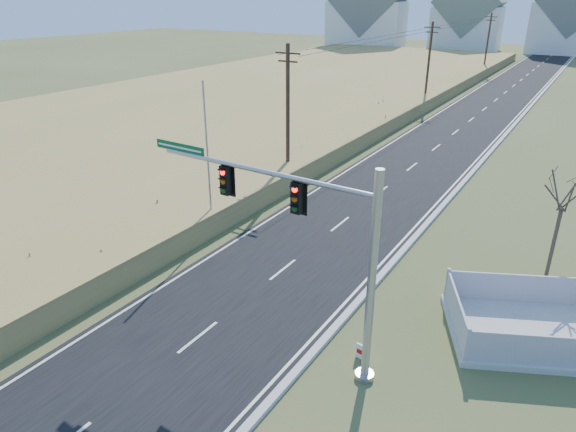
# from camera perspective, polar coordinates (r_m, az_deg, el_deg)

# --- Properties ---
(ground) EXTENTS (260.00, 260.00, 0.00)m
(ground) POSITION_cam_1_polar(r_m,az_deg,el_deg) (21.32, -6.40, -10.60)
(ground) COLOR #444C25
(ground) RESTS_ON ground
(road) EXTENTS (8.00, 180.00, 0.06)m
(road) POSITION_cam_1_polar(r_m,az_deg,el_deg) (65.75, 21.74, 11.58)
(road) COLOR black
(road) RESTS_ON ground
(curb) EXTENTS (0.30, 180.00, 0.18)m
(curb) POSITION_cam_1_polar(r_m,az_deg,el_deg) (65.16, 25.35, 10.95)
(curb) COLOR #B2AFA8
(curb) RESTS_ON ground
(reed_marsh) EXTENTS (38.00, 110.00, 1.30)m
(reed_marsh) POSITION_cam_1_polar(r_m,az_deg,el_deg) (65.16, -1.65, 13.66)
(reed_marsh) COLOR #A6884B
(reed_marsh) RESTS_ON ground
(utility_pole_near) EXTENTS (1.80, 0.26, 9.00)m
(utility_pole_near) POSITION_cam_1_polar(r_m,az_deg,el_deg) (34.46, -0.02, 11.49)
(utility_pole_near) COLOR #422D1E
(utility_pole_near) RESTS_ON ground
(utility_pole_mid) EXTENTS (1.80, 0.26, 9.00)m
(utility_pole_mid) POSITION_cam_1_polar(r_m,az_deg,el_deg) (61.71, 15.35, 16.10)
(utility_pole_mid) COLOR #422D1E
(utility_pole_mid) RESTS_ON ground
(utility_pole_far) EXTENTS (1.80, 0.26, 9.00)m
(utility_pole_far) POSITION_cam_1_polar(r_m,az_deg,el_deg) (90.72, 21.30, 17.56)
(utility_pole_far) COLOR #422D1E
(utility_pole_far) RESTS_ON ground
(condo_nw) EXTENTS (17.69, 13.38, 19.05)m
(condo_nw) POSITION_cam_1_polar(r_m,az_deg,el_deg) (123.93, 8.82, 21.44)
(condo_nw) COLOR silver
(condo_nw) RESTS_ON ground
(condo_nnw) EXTENTS (14.93, 11.17, 17.03)m
(condo_nnw) POSITION_cam_1_polar(r_m,az_deg,el_deg) (125.23, 19.32, 20.14)
(condo_nnw) COLOR silver
(condo_nnw) RESTS_ON ground
(condo_n) EXTENTS (15.27, 10.20, 18.54)m
(condo_n) POSITION_cam_1_polar(r_m,az_deg,el_deg) (126.09, 29.12, 18.93)
(condo_n) COLOR silver
(condo_n) RESTS_ON ground
(traffic_signal_mast) EXTENTS (9.30, 0.74, 7.41)m
(traffic_signal_mast) POSITION_cam_1_polar(r_m,az_deg,el_deg) (16.50, 3.53, -3.12)
(traffic_signal_mast) COLOR #9EA0A5
(traffic_signal_mast) RESTS_ON ground
(fence_enclosure) EXTENTS (7.68, 6.68, 1.47)m
(fence_enclosure) POSITION_cam_1_polar(r_m,az_deg,el_deg) (21.87, 26.02, -11.30)
(fence_enclosure) COLOR #B7B5AD
(fence_enclosure) RESTS_ON ground
(open_sign) EXTENTS (0.48, 0.13, 0.60)m
(open_sign) POSITION_cam_1_polar(r_m,az_deg,el_deg) (18.84, 8.21, -14.75)
(open_sign) COLOR white
(open_sign) RESTS_ON ground
(flagpole) EXTENTS (0.36, 0.36, 8.04)m
(flagpole) POSITION_cam_1_polar(r_m,az_deg,el_deg) (27.00, -8.80, 4.49)
(flagpole) COLOR #B7B5AD
(flagpole) RESTS_ON ground
(bare_tree) EXTENTS (2.04, 2.04, 5.41)m
(bare_tree) POSITION_cam_1_polar(r_m,az_deg,el_deg) (24.30, 28.49, 2.51)
(bare_tree) COLOR #4C3F33
(bare_tree) RESTS_ON ground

